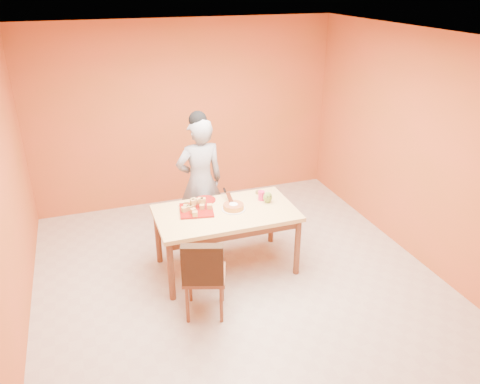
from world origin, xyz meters
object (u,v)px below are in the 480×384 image
object	(u,v)px
dining_table	(226,219)
person	(200,182)
pastry_platter	(196,210)
egg_ornament	(268,197)
checker_tin	(259,192)
red_dinner_plate	(205,200)
magenta_glass	(261,196)
dining_chair	(205,274)
sponge_cake	(234,207)

from	to	relation	value
dining_table	person	bearing A→B (deg)	97.97
pastry_platter	egg_ornament	bearing A→B (deg)	-4.14
egg_ornament	checker_tin	world-z (taller)	egg_ornament
person	red_dinner_plate	bearing A→B (deg)	79.51
egg_ornament	checker_tin	bearing A→B (deg)	76.41
magenta_glass	pastry_platter	bearing A→B (deg)	-177.73
person	pastry_platter	bearing A→B (deg)	66.67
pastry_platter	red_dinner_plate	size ratio (longest dim) A/B	1.54
dining_table	person	size ratio (longest dim) A/B	0.96
dining_table	pastry_platter	distance (m)	0.35
red_dinner_plate	dining_chair	bearing A→B (deg)	-106.06
pastry_platter	magenta_glass	world-z (taller)	magenta_glass
pastry_platter	dining_table	bearing A→B (deg)	-20.07
person	pastry_platter	xyz separation A→B (m)	(-0.21, -0.62, -0.07)
dining_table	egg_ornament	bearing A→B (deg)	5.68
magenta_glass	dining_table	bearing A→B (deg)	-163.41
magenta_glass	red_dinner_plate	bearing A→B (deg)	162.41
dining_table	pastry_platter	world-z (taller)	pastry_platter
dining_chair	checker_tin	size ratio (longest dim) A/B	9.63
person	pastry_platter	distance (m)	0.66
sponge_cake	checker_tin	xyz separation A→B (m)	(0.44, 0.31, -0.02)
dining_chair	person	world-z (taller)	person
sponge_cake	checker_tin	distance (m)	0.54
dining_chair	magenta_glass	bearing A→B (deg)	61.07
pastry_platter	dining_chair	bearing A→B (deg)	-99.30
dining_chair	sponge_cake	size ratio (longest dim) A/B	3.88
dining_chair	checker_tin	bearing A→B (deg)	65.05
egg_ornament	magenta_glass	size ratio (longest dim) A/B	1.22
sponge_cake	dining_chair	bearing A→B (deg)	-126.83
checker_tin	pastry_platter	bearing A→B (deg)	-166.20
sponge_cake	magenta_glass	size ratio (longest dim) A/B	2.11
dining_chair	checker_tin	xyz separation A→B (m)	(0.99, 1.05, 0.30)
person	egg_ornament	world-z (taller)	person
dining_chair	pastry_platter	distance (m)	0.90
person	magenta_glass	bearing A→B (deg)	130.69
red_dinner_plate	egg_ornament	bearing A→B (deg)	-23.48
dining_table	checker_tin	bearing A→B (deg)	31.07
pastry_platter	magenta_glass	size ratio (longest dim) A/B	3.34
dining_table	dining_chair	distance (m)	0.87
sponge_cake	egg_ornament	xyz separation A→B (m)	(0.44, 0.04, 0.03)
person	egg_ornament	xyz separation A→B (m)	(0.64, -0.69, -0.01)
red_dinner_plate	magenta_glass	world-z (taller)	magenta_glass
person	red_dinner_plate	distance (m)	0.40
pastry_platter	sponge_cake	bearing A→B (deg)	-13.95
egg_ornament	checker_tin	distance (m)	0.28
dining_table	red_dinner_plate	size ratio (longest dim) A/B	6.54
person	red_dinner_plate	xyz separation A→B (m)	(-0.04, -0.39, -0.07)
person	dining_table	bearing A→B (deg)	93.38
dining_chair	egg_ornament	distance (m)	1.31
red_dinner_plate	checker_tin	bearing A→B (deg)	-2.03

